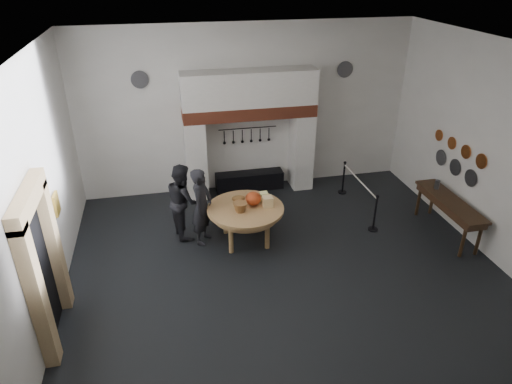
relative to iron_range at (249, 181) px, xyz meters
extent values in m
cube|color=black|center=(0.00, -3.72, -0.25)|extent=(9.00, 8.00, 0.02)
cube|color=silver|center=(0.00, -3.72, 4.25)|extent=(9.00, 8.00, 0.02)
cube|color=white|center=(0.00, 0.28, 2.00)|extent=(9.00, 0.02, 4.50)
cube|color=white|center=(0.00, -7.72, 2.00)|extent=(9.00, 0.02, 4.50)
cube|color=white|center=(-4.50, -3.72, 2.00)|extent=(0.02, 8.00, 4.50)
cube|color=white|center=(4.50, -3.72, 2.00)|extent=(0.02, 8.00, 4.50)
cube|color=silver|center=(-1.48, -0.07, 0.82)|extent=(0.55, 0.70, 2.15)
cube|color=silver|center=(1.48, -0.07, 0.82)|extent=(0.55, 0.70, 2.15)
cube|color=#9E442B|center=(0.00, -0.07, 2.06)|extent=(3.50, 0.72, 0.32)
cube|color=silver|center=(0.00, -0.07, 2.67)|extent=(3.50, 0.70, 0.90)
cube|color=black|center=(0.00, 0.00, 0.00)|extent=(1.90, 0.45, 0.50)
cylinder|color=black|center=(0.00, 0.20, 1.50)|extent=(1.60, 0.02, 0.02)
cube|color=black|center=(-4.47, -4.72, 1.00)|extent=(0.04, 1.10, 2.50)
cube|color=tan|center=(-4.38, -5.42, 1.05)|extent=(0.22, 0.30, 2.60)
cube|color=tan|center=(-4.38, -4.02, 1.05)|extent=(0.22, 0.30, 2.60)
cube|color=tan|center=(-4.38, -4.72, 2.40)|extent=(0.22, 1.70, 0.30)
cube|color=gold|center=(-4.45, -2.92, 1.35)|extent=(0.05, 0.34, 0.44)
cylinder|color=tan|center=(-0.61, -2.58, 0.59)|extent=(2.21, 2.21, 0.07)
ellipsoid|color=#CB461C|center=(-0.41, -2.48, 0.78)|extent=(0.36, 0.36, 0.31)
cube|color=#F8D794|center=(-0.11, -2.63, 0.74)|extent=(0.22, 0.22, 0.24)
cube|color=#EDEB8D|center=(-0.13, -2.33, 0.72)|extent=(0.18, 0.18, 0.20)
cone|color=brown|center=(-0.76, -2.73, 0.73)|extent=(0.41, 0.41, 0.22)
ellipsoid|color=brown|center=(-0.71, -2.23, 0.69)|extent=(0.31, 0.18, 0.13)
imported|color=black|center=(-1.57, -2.39, 0.66)|extent=(0.70, 0.79, 1.83)
imported|color=black|center=(-1.97, -1.99, 0.65)|extent=(0.83, 0.99, 1.80)
cube|color=#3A2315|center=(4.10, -3.28, 0.62)|extent=(0.55, 2.20, 0.06)
cylinder|color=#55565B|center=(4.10, -2.68, 0.76)|extent=(0.12, 0.12, 0.22)
cylinder|color=#C6662D|center=(4.46, -3.52, 1.70)|extent=(0.03, 0.34, 0.34)
cylinder|color=#C6662D|center=(4.46, -2.97, 1.70)|extent=(0.03, 0.32, 0.32)
cylinder|color=#C6662D|center=(4.46, -2.42, 1.70)|extent=(0.03, 0.30, 0.30)
cylinder|color=#C6662D|center=(4.46, -1.87, 1.70)|extent=(0.03, 0.28, 0.28)
cylinder|color=#4C4C51|center=(4.46, -3.32, 1.20)|extent=(0.03, 0.40, 0.40)
cylinder|color=#4C4C51|center=(4.46, -2.72, 1.20)|extent=(0.03, 0.40, 0.40)
cylinder|color=#4C4C51|center=(4.46, -2.12, 1.20)|extent=(0.03, 0.40, 0.40)
cylinder|color=#4C4C51|center=(-2.70, 0.24, 2.95)|extent=(0.44, 0.03, 0.44)
cylinder|color=#4C4C51|center=(2.70, 0.24, 2.95)|extent=(0.44, 0.03, 0.44)
cylinder|color=black|center=(2.50, -2.79, 0.20)|extent=(0.05, 0.05, 0.90)
cylinder|color=black|center=(2.50, -0.79, 0.20)|extent=(0.05, 0.05, 0.90)
cylinder|color=silver|center=(2.50, -1.79, 0.60)|extent=(0.04, 2.00, 0.04)
camera|label=1|loc=(-2.26, -11.39, 5.69)|focal=32.00mm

